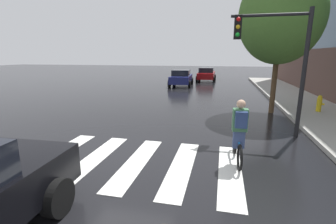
{
  "coord_description": "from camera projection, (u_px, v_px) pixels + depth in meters",
  "views": [
    {
      "loc": [
        2.53,
        -5.5,
        2.74
      ],
      "look_at": [
        0.98,
        1.26,
        1.1
      ],
      "focal_mm": 25.6,
      "sensor_mm": 36.0,
      "label": 1
    }
  ],
  "objects": [
    {
      "name": "sedan_mid",
      "position": [
        181.0,
        78.0,
        22.13
      ],
      "size": [
        2.16,
        4.33,
        1.47
      ],
      "color": "navy",
      "rests_on": "ground"
    },
    {
      "name": "sedan_far",
      "position": [
        206.0,
        74.0,
        26.33
      ],
      "size": [
        2.0,
        4.24,
        1.46
      ],
      "color": "maroon",
      "rests_on": "ground"
    },
    {
      "name": "cyclist",
      "position": [
        239.0,
        132.0,
        6.07
      ],
      "size": [
        0.38,
        1.71,
        1.69
      ],
      "color": "black",
      "rests_on": "ground"
    },
    {
      "name": "fire_hydrant",
      "position": [
        319.0,
        104.0,
        11.31
      ],
      "size": [
        0.33,
        0.22,
        0.78
      ],
      "color": "gold",
      "rests_on": "sidewalk"
    },
    {
      "name": "crosswalk_stripes",
      "position": [
        137.0,
        162.0,
        6.31
      ],
      "size": [
        5.34,
        3.21,
        0.01
      ],
      "color": "silver",
      "rests_on": "ground"
    },
    {
      "name": "ground_plane",
      "position": [
        122.0,
        161.0,
        6.4
      ],
      "size": [
        120.0,
        120.0,
        0.0
      ],
      "primitive_type": "plane",
      "color": "black"
    },
    {
      "name": "street_tree_near",
      "position": [
        281.0,
        16.0,
        10.77
      ],
      "size": [
        3.71,
        3.71,
        6.6
      ],
      "color": "#4C3823",
      "rests_on": "ground"
    },
    {
      "name": "traffic_light_near",
      "position": [
        279.0,
        52.0,
        7.78
      ],
      "size": [
        2.47,
        0.28,
        4.2
      ],
      "color": "black",
      "rests_on": "ground"
    }
  ]
}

